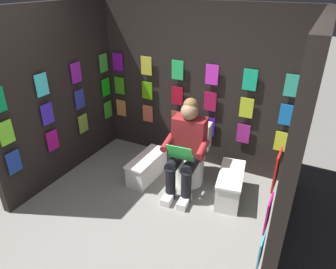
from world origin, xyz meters
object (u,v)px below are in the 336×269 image
object	(u,v)px
person_reading	(186,147)
comic_longbox_near	(147,167)
comic_longbox_far	(230,185)
toilet	(191,158)

from	to	relation	value
person_reading	comic_longbox_near	world-z (taller)	person_reading
comic_longbox_near	comic_longbox_far	world-z (taller)	comic_longbox_far
toilet	comic_longbox_near	size ratio (longest dim) A/B	1.12
toilet	comic_longbox_near	distance (m)	0.61
toilet	comic_longbox_near	xyz separation A→B (m)	(0.53, 0.25, -0.16)
comic_longbox_near	comic_longbox_far	distance (m)	1.12
comic_longbox_near	comic_longbox_far	size ratio (longest dim) A/B	0.98
comic_longbox_far	toilet	bearing A→B (deg)	-24.96
toilet	person_reading	size ratio (longest dim) A/B	0.65
comic_longbox_near	comic_longbox_far	bearing A→B (deg)	-174.50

